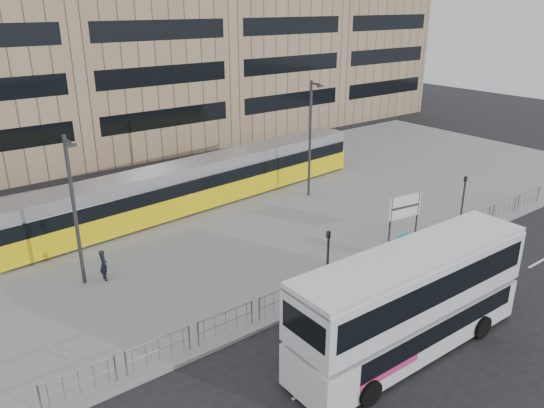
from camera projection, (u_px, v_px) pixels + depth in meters
ground at (350, 291)px, 25.32m from camera, size 120.00×120.00×0.00m
plaza at (216, 215)px, 34.17m from camera, size 64.00×24.00×0.15m
kerb at (349, 289)px, 25.33m from camera, size 64.00×0.25×0.17m
building_row at (92, 2)px, 46.95m from camera, size 70.40×18.40×31.20m
pedestrian_barrier at (372, 258)px, 26.48m from camera, size 32.07×0.07×1.10m
road_markings at (432, 321)px, 22.93m from camera, size 62.00×0.12×0.01m
double_decker_bus at (411, 299)px, 20.24m from camera, size 10.84×2.93×4.32m
tram at (201, 183)px, 35.16m from camera, size 26.58×4.87×3.12m
station_sign at (405, 209)px, 30.15m from camera, size 2.22×0.43×2.56m
ad_panel at (402, 245)px, 27.75m from camera, size 0.81×0.13×1.51m
pedestrian at (104, 265)px, 25.81m from camera, size 0.42×0.60×1.59m
traffic_light_west at (328, 254)px, 24.33m from camera, size 0.16×0.20×3.10m
traffic_light_east at (464, 194)px, 31.86m from camera, size 0.22×0.24×3.10m
lamp_post_west at (74, 206)px, 24.32m from camera, size 0.45×1.04×7.35m
lamp_post_east at (311, 135)px, 35.87m from camera, size 0.45×1.04×8.01m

